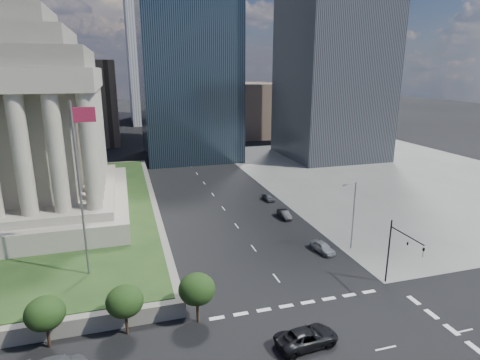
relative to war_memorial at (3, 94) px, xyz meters
name	(u,v)px	position (x,y,z in m)	size (l,w,h in m)	color
ground	(182,153)	(34.00, 52.00, -21.40)	(500.00, 500.00, 0.00)	black
sidewalk_ne	(391,174)	(80.00, 12.00, -21.38)	(68.00, 90.00, 0.03)	slate
war_memorial	(3,94)	(0.00, 0.00, 0.00)	(34.00, 34.00, 39.00)	gray
flagpole	(81,182)	(12.17, -24.00, -8.29)	(2.52, 0.24, 20.00)	slate
midrise_glass	(187,51)	(36.00, 47.00, 8.60)	(26.00, 26.00, 60.00)	black
building_filler_ne	(251,109)	(66.00, 82.00, -11.40)	(20.00, 30.00, 20.00)	brown
building_filler_nw	(82,102)	(4.00, 82.00, -7.40)	(24.00, 30.00, 28.00)	brown
traffic_signal_ne	(399,248)	(46.50, -34.30, -16.15)	(0.30, 5.74, 8.00)	black
street_lamp_north	(353,212)	(47.33, -23.00, -15.74)	(2.13, 0.22, 10.00)	slate
pickup_truck	(307,337)	(32.12, -40.51, -20.55)	(2.81, 6.10, 1.70)	black
parked_sedan_near	(323,247)	(43.00, -22.89, -20.66)	(4.35, 1.75, 1.48)	#93959B
parked_sedan_mid	(284,214)	(43.00, -8.81, -20.72)	(1.44, 4.13, 1.36)	black
parked_sedan_far	(268,198)	(43.61, 1.04, -20.77)	(3.72, 1.50, 1.27)	#4F5155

